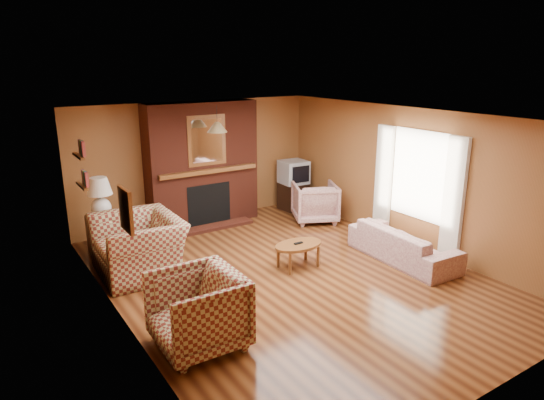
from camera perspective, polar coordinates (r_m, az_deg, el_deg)
floor at (r=7.43m, az=2.18°, el=-8.94°), size 6.50×6.50×0.00m
ceiling at (r=6.78m, az=2.40°, el=9.77°), size 6.50×6.50×0.00m
wall_back at (r=9.76m, az=-8.85°, el=4.43°), size 6.50×0.00×6.50m
wall_front at (r=4.91m, az=25.09°, el=-8.91°), size 6.50×0.00×6.50m
wall_left at (r=5.99m, az=-17.68°, el=-3.67°), size 0.00×6.50×6.50m
wall_right at (r=8.66m, az=15.92°, el=2.50°), size 0.00×6.50×6.50m
fireplace at (r=9.53m, az=-8.18°, el=4.06°), size 2.20×0.82×2.40m
window_right at (r=8.51m, az=16.67°, el=1.70°), size 0.10×1.85×2.00m
bookshelf at (r=7.67m, az=-21.50°, el=3.85°), size 0.09×0.55×0.71m
botanical_print at (r=5.61m, az=-16.80°, el=-1.15°), size 0.05×0.40×0.50m
pendant_light at (r=8.78m, az=-6.47°, el=8.52°), size 0.36×0.36×0.48m
plaid_loveseat at (r=7.66m, az=-15.38°, el=-5.20°), size 1.21×1.37×0.88m
plaid_armchair at (r=5.64m, az=-8.76°, el=-12.79°), size 0.99×0.96×0.89m
floral_sofa at (r=8.18m, az=15.18°, el=-4.99°), size 0.85×1.95×0.56m
floral_armchair at (r=9.80m, az=5.06°, el=-0.27°), size 1.13×1.14×0.78m
coffee_table at (r=7.62m, az=3.12°, el=-5.53°), size 0.81×0.50×0.41m
side_table at (r=8.61m, az=-19.15°, el=-3.95°), size 0.50×0.50×0.65m
table_lamp at (r=8.41m, az=-19.59°, el=0.54°), size 0.41×0.41×0.67m
tv_stand at (r=10.60m, az=2.51°, el=0.48°), size 0.57×0.52×0.58m
crt_tv at (r=10.46m, az=2.56°, el=3.31°), size 0.57×0.56×0.49m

